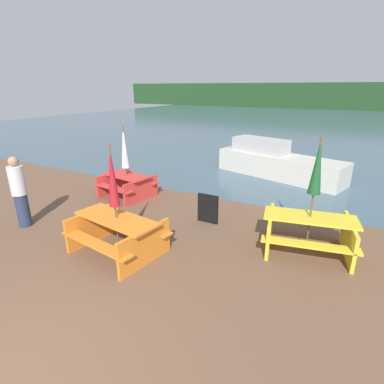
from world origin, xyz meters
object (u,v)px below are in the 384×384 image
picnic_table_red (127,184)px  person (19,192)px  boat (276,163)px  umbrella_crimson (112,177)px  signboard (208,209)px  picnic_table_orange (117,231)px  umbrella_white (124,148)px  umbrella_darkgreen (317,167)px  picnic_table_yellow (308,230)px

picnic_table_red → person: size_ratio=0.96×
boat → person: bearing=-104.3°
umbrella_crimson → person: bearing=-176.7°
boat → umbrella_crimson: bearing=-85.2°
signboard → picnic_table_orange: bearing=-114.1°
picnic_table_orange → umbrella_white: 3.60m
picnic_table_red → person: 3.06m
umbrella_darkgreen → person: (-6.42, -2.17, -0.94)m
picnic_table_yellow → signboard: bearing=174.2°
picnic_table_yellow → boat: 5.75m
picnic_table_yellow → boat: bearing=110.8°
umbrella_crimson → umbrella_darkgreen: 4.01m
picnic_table_orange → umbrella_darkgreen: 4.23m
person → signboard: person is taller
picnic_table_yellow → umbrella_white: size_ratio=0.93×
umbrella_white → signboard: (3.08, -0.48, -1.20)m
umbrella_white → boat: bearing=52.9°
umbrella_darkgreen → signboard: umbrella_darkgreen is taller
picnic_table_yellow → umbrella_darkgreen: (-0.00, 0.00, 1.36)m
picnic_table_orange → person: person is taller
umbrella_white → picnic_table_orange: bearing=-52.7°
picnic_table_orange → picnic_table_yellow: bearing=29.9°
umbrella_crimson → umbrella_white: bearing=127.3°
picnic_table_yellow → person: 6.79m
umbrella_crimson → picnic_table_yellow: bearing=29.9°
picnic_table_orange → signboard: 2.46m
picnic_table_orange → umbrella_white: (-2.08, 2.73, 1.10)m
umbrella_crimson → signboard: umbrella_crimson is taller
picnic_table_yellow → boat: size_ratio=0.41×
picnic_table_orange → picnic_table_yellow: (3.48, 2.00, -0.01)m
picnic_table_yellow → boat: boat is taller
umbrella_crimson → signboard: (1.00, 2.25, -1.27)m
umbrella_white → person: bearing=-106.6°
picnic_table_red → boat: 5.82m
picnic_table_orange → person: 2.97m
picnic_table_yellow → umbrella_darkgreen: umbrella_darkgreen is taller
picnic_table_red → umbrella_white: bearing=116.6°
picnic_table_yellow → picnic_table_orange: bearing=-150.1°
person → picnic_table_yellow: bearing=18.7°
umbrella_white → umbrella_darkgreen: bearing=-7.5°
picnic_table_yellow → boat: (-2.04, 5.38, 0.07)m
umbrella_white → boat: (3.51, 4.65, -1.04)m
boat → umbrella_darkgreen: bearing=-53.4°
umbrella_white → signboard: 3.34m
umbrella_darkgreen → picnic_table_orange: bearing=-150.1°
boat → signboard: size_ratio=6.76×
picnic_table_yellow → umbrella_crimson: umbrella_crimson is taller
picnic_table_orange → umbrella_white: umbrella_white is taller
signboard → umbrella_crimson: bearing=-114.1°
umbrella_darkgreen → picnic_table_yellow: bearing=0.0°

